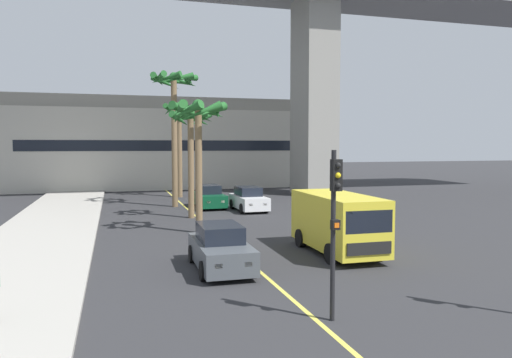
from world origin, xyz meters
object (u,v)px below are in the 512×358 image
Objects in this scene: traffic_light_median_near at (335,212)px; palm_tree_farthest_median at (174,97)px; palm_tree_far_median at (198,123)px; palm_tree_near_median at (179,124)px; palm_tree_mid_median at (190,129)px; car_queue_second at (249,200)px; car_queue_third at (220,249)px; car_queue_front at (209,197)px; delivery_van at (337,221)px.

palm_tree_farthest_median is (-1.01, 23.60, 4.93)m from traffic_light_median_near.
traffic_light_median_near is at bearing -85.01° from palm_tree_far_median.
palm_tree_farthest_median reaches higher than traffic_light_median_near.
traffic_light_median_near is 0.45× the size of palm_tree_farthest_median.
palm_tree_near_median reaches higher than palm_tree_mid_median.
car_queue_second is 6.56m from palm_tree_mid_median.
palm_tree_near_median is at bearing 85.93° from car_queue_third.
car_queue_third is (-5.00, -14.52, 0.00)m from car_queue_second.
palm_tree_mid_median is (0.85, 12.27, 4.55)m from car_queue_third.
car_queue_third is at bearing -94.07° from palm_tree_near_median.
traffic_light_median_near is 0.54× the size of palm_tree_near_median.
car_queue_front and car_queue_third have the same top height.
car_queue_second is 20.64m from traffic_light_median_near.
traffic_light_median_near is 24.13m from palm_tree_farthest_median.
car_queue_front is at bearing -27.74° from palm_tree_farthest_median.
delivery_van is 7.79m from traffic_light_median_near.
palm_tree_near_median is 1.21× the size of palm_tree_mid_median.
palm_tree_far_median is at bearing -103.54° from car_queue_front.
palm_tree_far_median is 0.70× the size of palm_tree_farthest_median.
car_queue_front is 0.44× the size of palm_tree_farthest_median.
car_queue_front is 22.57m from traffic_light_median_near.
car_queue_third is at bearing -99.37° from car_queue_front.
car_queue_front is 0.79× the size of delivery_van.
car_queue_front is 1.01× the size of car_queue_third.
palm_tree_far_median is at bearing -94.30° from palm_tree_mid_median.
palm_tree_near_median is at bearing 97.93° from car_queue_front.
car_queue_third is 0.78× the size of delivery_van.
delivery_van is 12.54m from palm_tree_mid_median.
car_queue_front is 0.64× the size of palm_tree_far_median.
traffic_light_median_near reaches higher than delivery_van.
palm_tree_near_median reaches higher than delivery_van.
palm_tree_far_median is (-1.13, 12.94, 2.69)m from traffic_light_median_near.
car_queue_second is (2.24, -2.19, 0.00)m from car_queue_front.
palm_tree_mid_median is 0.99× the size of palm_tree_far_median.
delivery_van reaches higher than car_queue_front.
palm_tree_far_median is (-4.53, -7.32, 4.68)m from car_queue_second.
car_queue_second is at bearing 58.25° from palm_tree_far_median.
palm_tree_farthest_median is (-4.42, 3.33, 6.93)m from car_queue_second.
car_queue_third is at bearing -93.96° from palm_tree_mid_median.
car_queue_front is 0.99× the size of traffic_light_median_near.
traffic_light_median_near reaches higher than car_queue_front.
palm_tree_far_median is (-2.29, -9.51, 4.68)m from car_queue_front.
palm_tree_near_median reaches higher than car_queue_second.
palm_tree_mid_median is at bearing -113.26° from car_queue_front.
palm_tree_near_median is 6.61m from palm_tree_farthest_median.
palm_tree_far_median is (-4.52, 6.07, 4.11)m from delivery_van.
palm_tree_far_median is at bearing 94.99° from traffic_light_median_near.
traffic_light_median_near is 13.26m from palm_tree_far_median.
palm_tree_mid_median is 5.09m from palm_tree_far_median.
car_queue_third is 19.16m from palm_tree_farthest_median.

